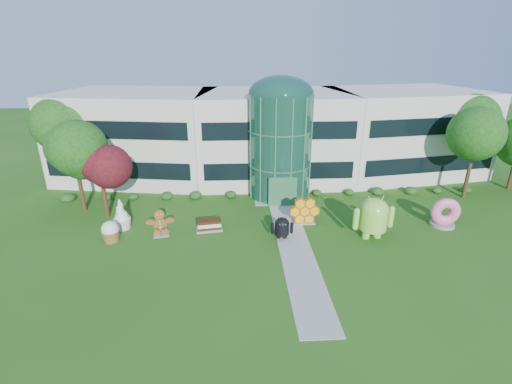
{
  "coord_description": "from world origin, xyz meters",
  "views": [
    {
      "loc": [
        -4.19,
        -22.45,
        13.89
      ],
      "look_at": [
        -2.61,
        6.0,
        2.6
      ],
      "focal_mm": 26.0,
      "sensor_mm": 36.0,
      "label": 1
    }
  ],
  "objects_px": {
    "android_green": "(374,215)",
    "gingerbread": "(160,223)",
    "donut": "(445,212)",
    "android_black": "(282,226)"
  },
  "relations": [
    {
      "from": "android_black",
      "to": "gingerbread",
      "type": "height_order",
      "value": "gingerbread"
    },
    {
      "from": "android_black",
      "to": "gingerbread",
      "type": "xyz_separation_m",
      "value": [
        -9.39,
        0.99,
        0.09
      ]
    },
    {
      "from": "gingerbread",
      "to": "donut",
      "type": "bearing_deg",
      "value": -9.09
    },
    {
      "from": "android_green",
      "to": "donut",
      "type": "height_order",
      "value": "android_green"
    },
    {
      "from": "android_green",
      "to": "gingerbread",
      "type": "distance_m",
      "value": 16.43
    },
    {
      "from": "android_black",
      "to": "donut",
      "type": "bearing_deg",
      "value": 7.57
    },
    {
      "from": "android_green",
      "to": "gingerbread",
      "type": "relative_size",
      "value": 1.59
    },
    {
      "from": "donut",
      "to": "android_black",
      "type": "bearing_deg",
      "value": -168.19
    },
    {
      "from": "android_green",
      "to": "donut",
      "type": "xyz_separation_m",
      "value": [
        6.57,
        1.68,
        -0.66
      ]
    },
    {
      "from": "android_green",
      "to": "gingerbread",
      "type": "height_order",
      "value": "android_green"
    }
  ]
}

